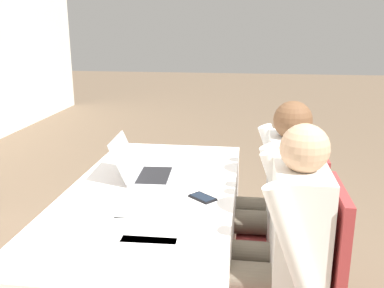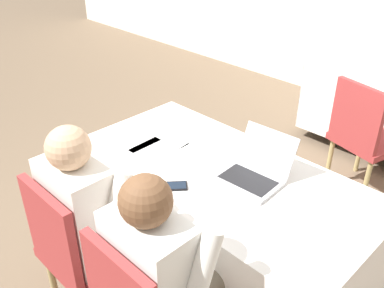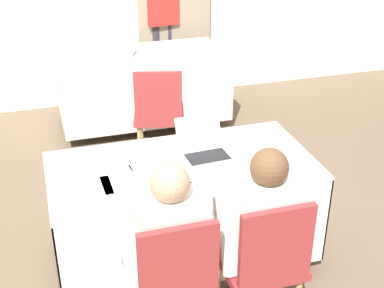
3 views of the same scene
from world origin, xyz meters
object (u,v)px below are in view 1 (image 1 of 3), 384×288
(laptop, at_px, (145,171))
(person_checkered_shirt, at_px, (279,239))
(person_white_shirt, at_px, (274,193))
(cell_phone, at_px, (203,198))
(chair_near_right, at_px, (291,221))
(chair_near_left, at_px, (302,273))

(laptop, distance_m, person_checkered_shirt, 0.82)
(person_white_shirt, bearing_deg, cell_phone, -47.38)
(laptop, height_order, person_white_shirt, person_white_shirt)
(laptop, distance_m, cell_phone, 0.41)
(chair_near_right, relative_size, person_white_shirt, 0.78)
(chair_near_right, relative_size, person_checkered_shirt, 0.78)
(person_checkered_shirt, distance_m, person_white_shirt, 0.52)
(chair_near_right, bearing_deg, cell_phone, -54.58)
(person_white_shirt, bearing_deg, person_checkered_shirt, 0.00)
(cell_phone, bearing_deg, laptop, 96.07)
(person_white_shirt, bearing_deg, chair_near_left, 11.27)
(cell_phone, height_order, person_checkered_shirt, person_checkered_shirt)
(cell_phone, relative_size, chair_near_left, 0.16)
(person_white_shirt, bearing_deg, laptop, -82.46)
(laptop, height_order, person_checkered_shirt, person_checkered_shirt)
(chair_near_left, relative_size, chair_near_right, 1.00)
(person_checkered_shirt, height_order, person_white_shirt, same)
(laptop, relative_size, person_white_shirt, 0.29)
(laptop, relative_size, chair_near_left, 0.37)
(cell_phone, distance_m, chair_near_right, 0.61)
(chair_near_right, xyz_separation_m, person_checkered_shirt, (-0.52, 0.10, 0.16))
(chair_near_left, xyz_separation_m, chair_near_right, (0.52, 0.00, 0.00))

